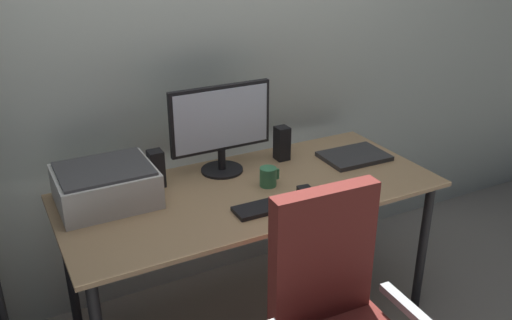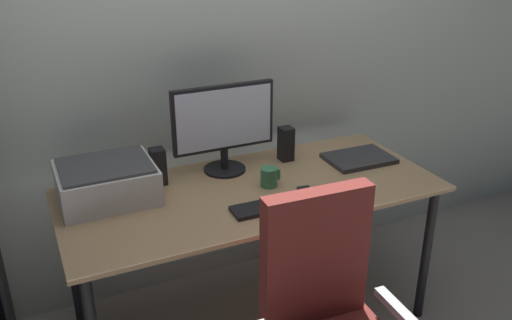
% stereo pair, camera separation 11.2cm
% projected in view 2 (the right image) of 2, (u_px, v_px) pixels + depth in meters
% --- Properties ---
extents(ground_plane, '(12.00, 12.00, 0.00)m').
position_uv_depth(ground_plane, '(252.00, 320.00, 2.73)').
color(ground_plane, gray).
extents(back_wall, '(6.40, 0.10, 2.60)m').
position_uv_depth(back_wall, '(206.00, 40.00, 2.66)').
color(back_wall, beige).
rests_on(back_wall, ground).
extents(desk, '(1.68, 0.74, 0.74)m').
position_uv_depth(desk, '(252.00, 204.00, 2.46)').
color(desk, tan).
rests_on(desk, ground).
extents(monitor, '(0.49, 0.20, 0.42)m').
position_uv_depth(monitor, '(224.00, 123.00, 2.51)').
color(monitor, black).
rests_on(monitor, desk).
extents(keyboard, '(0.29, 0.11, 0.02)m').
position_uv_depth(keyboard, '(266.00, 207.00, 2.25)').
color(keyboard, black).
rests_on(keyboard, desk).
extents(mouse, '(0.07, 0.10, 0.03)m').
position_uv_depth(mouse, '(307.00, 194.00, 2.35)').
color(mouse, black).
rests_on(mouse, desk).
extents(coffee_mug, '(0.09, 0.08, 0.09)m').
position_uv_depth(coffee_mug, '(269.00, 177.00, 2.44)').
color(coffee_mug, '#387F51').
rests_on(coffee_mug, desk).
extents(laptop, '(0.33, 0.24, 0.02)m').
position_uv_depth(laptop, '(359.00, 158.00, 2.71)').
color(laptop, '#2D2D30').
rests_on(laptop, desk).
extents(speaker_left, '(0.06, 0.07, 0.17)m').
position_uv_depth(speaker_left, '(158.00, 166.00, 2.44)').
color(speaker_left, black).
rests_on(speaker_left, desk).
extents(speaker_right, '(0.06, 0.07, 0.17)m').
position_uv_depth(speaker_right, '(286.00, 144.00, 2.69)').
color(speaker_right, black).
rests_on(speaker_right, desk).
extents(printer, '(0.40, 0.34, 0.16)m').
position_uv_depth(printer, '(107.00, 182.00, 2.31)').
color(printer, silver).
rests_on(printer, desk).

